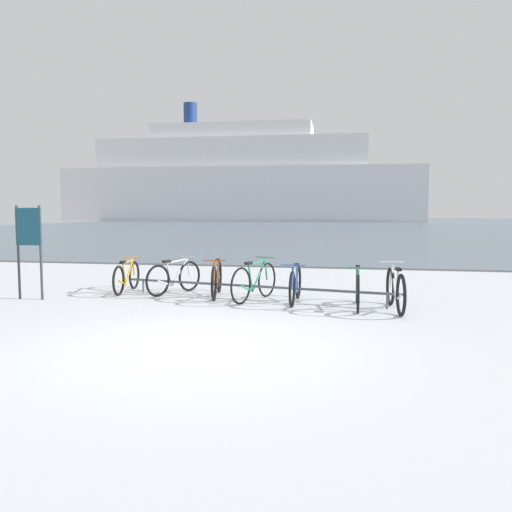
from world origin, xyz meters
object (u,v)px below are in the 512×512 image
(bicycle_2, at_px, (217,279))
(info_sign, at_px, (29,236))
(bicycle_3, at_px, (255,281))
(bicycle_5, at_px, (358,288))
(ferry_ship, at_px, (239,181))
(bicycle_6, at_px, (395,290))
(bicycle_0, at_px, (127,277))
(bicycle_4, at_px, (295,285))
(bicycle_1, at_px, (174,277))

(bicycle_2, xyz_separation_m, info_sign, (-3.61, -1.03, 0.91))
(bicycle_3, relative_size, bicycle_5, 0.93)
(bicycle_5, bearing_deg, bicycle_3, 167.62)
(ferry_ship, bearing_deg, bicycle_6, -75.42)
(bicycle_0, xyz_separation_m, info_sign, (-1.51, -1.23, 0.94))
(bicycle_3, xyz_separation_m, info_sign, (-4.47, -0.70, 0.90))
(bicycle_4, distance_m, bicycle_6, 1.91)
(bicycle_3, xyz_separation_m, bicycle_6, (2.68, -0.58, -0.00))
(bicycle_4, distance_m, info_sign, 5.41)
(bicycle_5, relative_size, info_sign, 0.94)
(bicycle_1, xyz_separation_m, bicycle_6, (4.53, -1.07, 0.02))
(bicycle_2, distance_m, bicycle_5, 2.99)
(bicycle_0, distance_m, bicycle_1, 1.11)
(bicycle_2, distance_m, ferry_ship, 80.22)
(bicycle_0, relative_size, bicycle_2, 0.93)
(ferry_ship, bearing_deg, bicycle_5, -75.85)
(bicycle_2, relative_size, bicycle_6, 0.98)
(info_sign, distance_m, ferry_ship, 80.48)
(bicycle_1, xyz_separation_m, bicycle_3, (1.85, -0.49, 0.03))
(bicycle_0, xyz_separation_m, bicycle_6, (5.64, -1.12, 0.04))
(bicycle_4, relative_size, ferry_ship, 0.03)
(bicycle_0, bearing_deg, bicycle_1, -2.43)
(info_sign, bearing_deg, bicycle_3, 8.89)
(bicycle_0, height_order, ferry_ship, ferry_ship)
(bicycle_3, bearing_deg, bicycle_5, -12.38)
(bicycle_4, distance_m, bicycle_5, 1.23)
(bicycle_6, bearing_deg, bicycle_1, 166.70)
(bicycle_3, height_order, info_sign, info_sign)
(ferry_ship, bearing_deg, bicycle_2, -77.71)
(bicycle_5, bearing_deg, bicycle_0, 168.89)
(bicycle_4, bearing_deg, info_sign, -173.73)
(bicycle_2, xyz_separation_m, bicycle_4, (1.70, -0.45, -0.01))
(bicycle_0, height_order, info_sign, info_sign)
(bicycle_1, relative_size, ferry_ship, 0.03)
(bicycle_0, bearing_deg, bicycle_2, -5.50)
(bicycle_5, xyz_separation_m, info_sign, (-6.49, -0.26, 0.91))
(bicycle_1, relative_size, bicycle_5, 0.85)
(bicycle_5, xyz_separation_m, bicycle_6, (0.66, -0.14, 0.01))
(bicycle_0, height_order, bicycle_5, bicycle_5)
(bicycle_2, height_order, bicycle_6, bicycle_6)
(bicycle_1, bearing_deg, bicycle_3, -14.77)
(bicycle_6, bearing_deg, bicycle_4, 165.86)
(info_sign, bearing_deg, ferry_ship, 99.61)
(bicycle_2, distance_m, bicycle_6, 3.66)
(bicycle_1, bearing_deg, bicycle_6, -13.30)
(bicycle_1, xyz_separation_m, bicycle_2, (0.98, -0.15, 0.01))
(bicycle_5, bearing_deg, bicycle_4, 164.67)
(bicycle_6, relative_size, info_sign, 0.94)
(bicycle_0, distance_m, bicycle_5, 5.07)
(bicycle_6, bearing_deg, bicycle_0, 168.79)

